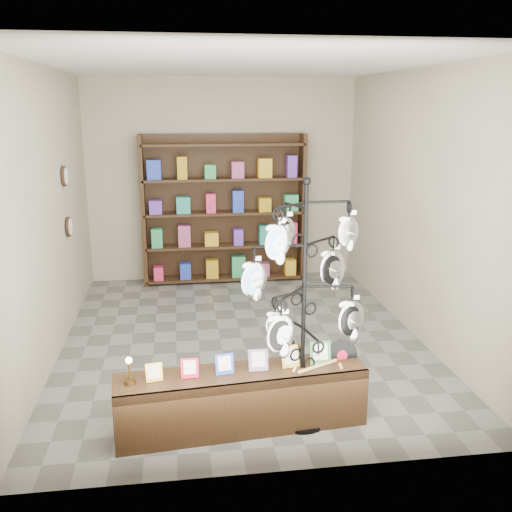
{
  "coord_description": "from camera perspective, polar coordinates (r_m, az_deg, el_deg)",
  "views": [
    {
      "loc": [
        -0.68,
        -6.07,
        2.59
      ],
      "look_at": [
        0.02,
        -1.0,
        1.24
      ],
      "focal_mm": 40.0,
      "sensor_mm": 36.0,
      "label": 1
    }
  ],
  "objects": [
    {
      "name": "wall_clocks",
      "position": [
        7.07,
        -18.4,
        5.17
      ],
      "size": [
        0.03,
        0.24,
        0.84
      ],
      "color": "black",
      "rests_on": "ground"
    },
    {
      "name": "display_tree",
      "position": [
        4.55,
        4.84,
        -3.09
      ],
      "size": [
        1.12,
        1.12,
        2.07
      ],
      "rotation": [
        0.0,
        0.0,
        0.37
      ],
      "color": "black",
      "rests_on": "ground"
    },
    {
      "name": "back_shelving",
      "position": [
        8.53,
        -3.21,
        4.23
      ],
      "size": [
        2.42,
        0.36,
        2.2
      ],
      "color": "black",
      "rests_on": "ground"
    },
    {
      "name": "ground",
      "position": [
        6.63,
        -1.41,
        -8.2
      ],
      "size": [
        5.0,
        5.0,
        0.0
      ],
      "primitive_type": "plane",
      "color": "slate",
      "rests_on": "ground"
    },
    {
      "name": "front_shelf",
      "position": [
        4.83,
        -1.43,
        -14.14
      ],
      "size": [
        2.07,
        0.6,
        0.72
      ],
      "rotation": [
        0.0,
        0.0,
        0.09
      ],
      "color": "black",
      "rests_on": "ground"
    },
    {
      "name": "room_envelope",
      "position": [
        6.15,
        -1.52,
        7.89
      ],
      "size": [
        5.0,
        5.0,
        5.0
      ],
      "color": "#B4AB91",
      "rests_on": "ground"
    }
  ]
}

